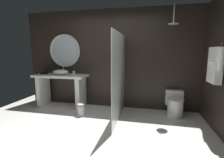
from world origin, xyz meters
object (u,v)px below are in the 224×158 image
vessel_sink (61,72)px  rain_shower_head (173,22)px  hanging_bathrobe (215,64)px  tissue_box (44,73)px  toilet (175,104)px  round_wall_mirror (65,51)px  tumbler_cup (74,73)px  waste_bin (81,109)px

vessel_sink → rain_shower_head: size_ratio=1.06×
vessel_sink → hanging_bathrobe: hanging_bathrobe is taller
hanging_bathrobe → tissue_box: bearing=171.0°
vessel_sink → tissue_box: vessel_sink is taller
hanging_bathrobe → toilet: hanging_bathrobe is taller
rain_shower_head → toilet: size_ratio=0.72×
vessel_sink → toilet: (2.97, 0.00, -0.69)m
vessel_sink → tissue_box: size_ratio=2.48×
vessel_sink → tissue_box: bearing=-177.9°
toilet → tissue_box: bearing=-179.7°
round_wall_mirror → rain_shower_head: bearing=-8.3°
tissue_box → tumbler_cup: bearing=1.6°
vessel_sink → waste_bin: bearing=-33.1°
vessel_sink → waste_bin: 1.24m
vessel_sink → round_wall_mirror: round_wall_mirror is taller
round_wall_mirror → hanging_bathrobe: 3.63m
vessel_sink → tumbler_cup: bearing=1.0°
hanging_bathrobe → tumbler_cup: bearing=168.1°
tissue_box → rain_shower_head: (3.30, -0.13, 1.21)m
tissue_box → hanging_bathrobe: 4.07m
tumbler_cup → toilet: bearing=-0.1°
toilet → vessel_sink: bearing=-180.0°
tumbler_cup → round_wall_mirror: 0.74m
toilet → waste_bin: bearing=-166.8°
tumbler_cup → round_wall_mirror: size_ratio=0.11×
waste_bin → round_wall_mirror: bearing=135.2°
rain_shower_head → vessel_sink: bearing=176.9°
toilet → hanging_bathrobe: bearing=-50.4°
tissue_box → rain_shower_head: 3.51m
hanging_bathrobe → waste_bin: size_ratio=2.41×
vessel_sink → hanging_bathrobe: size_ratio=0.60×
hanging_bathrobe → waste_bin: (-2.73, 0.14, -1.14)m
toilet → waste_bin: toilet is taller
toilet → tumbler_cup: bearing=179.9°
rain_shower_head → hanging_bathrobe: bearing=-35.5°
round_wall_mirror → rain_shower_head: 2.89m
round_wall_mirror → waste_bin: round_wall_mirror is taller
hanging_bathrobe → waste_bin: bearing=177.0°
rain_shower_head → waste_bin: rain_shower_head is taller
round_wall_mirror → toilet: round_wall_mirror is taller
vessel_sink → hanging_bathrobe: 3.59m
rain_shower_head → tissue_box: bearing=177.7°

